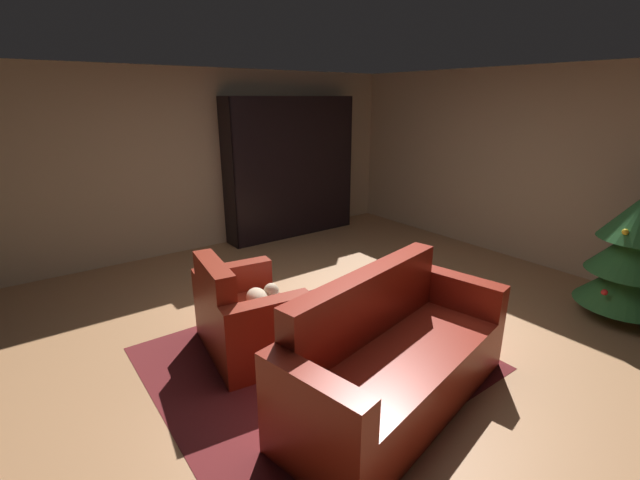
# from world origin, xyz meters

# --- Properties ---
(ground_plane) EXTENTS (7.79, 7.79, 0.00)m
(ground_plane) POSITION_xyz_m (0.00, 0.00, 0.00)
(ground_plane) COLOR #AE784D
(wall_back) EXTENTS (6.40, 0.06, 2.51)m
(wall_back) POSITION_xyz_m (0.00, 3.27, 1.25)
(wall_back) COLOR tan
(wall_back) RESTS_ON ground
(wall_left) EXTENTS (0.06, 6.61, 2.51)m
(wall_left) POSITION_xyz_m (-3.17, 0.00, 1.25)
(wall_left) COLOR tan
(wall_left) RESTS_ON ground
(area_rug) EXTENTS (2.24, 2.52, 0.01)m
(area_rug) POSITION_xyz_m (0.18, -0.45, 0.00)
(area_rug) COLOR maroon
(area_rug) RESTS_ON ground
(bookshelf_unit) EXTENTS (0.39, 2.14, 2.14)m
(bookshelf_unit) POSITION_xyz_m (-2.90, 1.50, 1.04)
(bookshelf_unit) COLOR black
(bookshelf_unit) RESTS_ON ground
(armchair_red) EXTENTS (1.10, 0.85, 0.87)m
(armchair_red) POSITION_xyz_m (-0.28, -0.82, 0.30)
(armchair_red) COLOR maroon
(armchair_red) RESTS_ON ground
(couch_red) EXTENTS (1.14, 2.06, 0.95)m
(couch_red) POSITION_xyz_m (0.95, -0.29, 0.32)
(couch_red) COLOR maroon
(couch_red) RESTS_ON ground
(coffee_table) EXTENTS (0.75, 0.75, 0.41)m
(coffee_table) POSITION_xyz_m (0.13, -0.36, 0.38)
(coffee_table) COLOR black
(coffee_table) RESTS_ON ground
(book_stack_on_table) EXTENTS (0.22, 0.17, 0.08)m
(book_stack_on_table) POSITION_xyz_m (0.10, -0.36, 0.45)
(book_stack_on_table) COLOR red
(book_stack_on_table) RESTS_ON coffee_table
(bottle_on_table) EXTENTS (0.07, 0.07, 0.30)m
(bottle_on_table) POSITION_xyz_m (0.33, -0.36, 0.53)
(bottle_on_table) COLOR #293050
(bottle_on_table) RESTS_ON coffee_table
(decorated_tree) EXTENTS (0.89, 0.89, 1.28)m
(decorated_tree) POSITION_xyz_m (1.44, 2.48, 0.66)
(decorated_tree) COLOR brown
(decorated_tree) RESTS_ON ground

